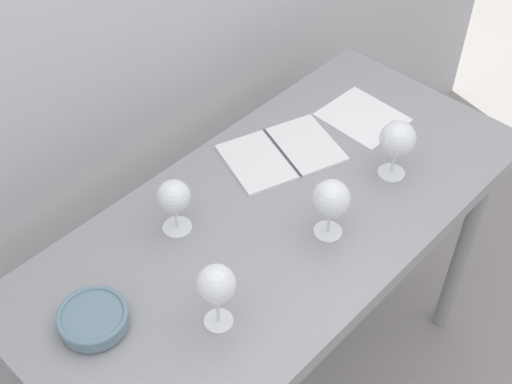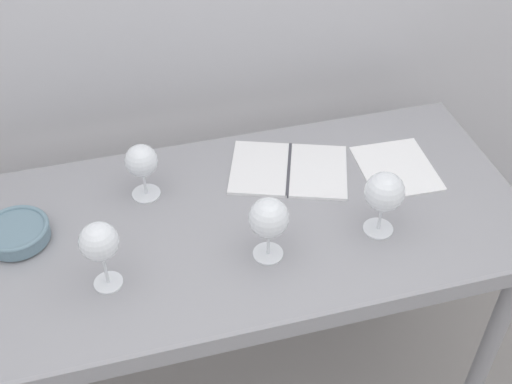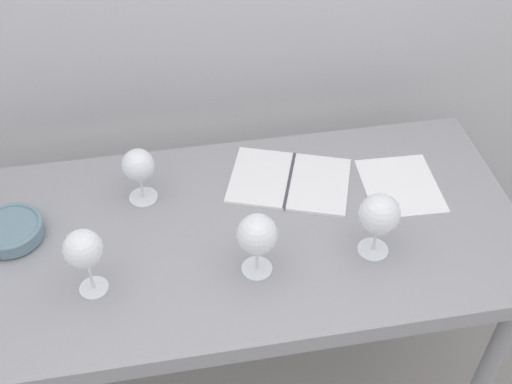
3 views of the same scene
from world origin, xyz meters
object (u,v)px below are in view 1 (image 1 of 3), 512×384
(wine_glass_near_right, at_px, (398,140))
(open_notebook, at_px, (282,153))
(wine_glass_far_left, at_px, (174,198))
(tasting_bowl, at_px, (93,319))
(wine_glass_near_center, at_px, (331,200))
(wine_glass_near_left, at_px, (216,286))
(tasting_sheet_upper, at_px, (363,117))

(wine_glass_near_right, xyz_separation_m, open_notebook, (-0.14, 0.26, -0.11))
(wine_glass_far_left, relative_size, tasting_bowl, 0.98)
(wine_glass_near_center, bearing_deg, wine_glass_near_right, 1.83)
(wine_glass_near_left, height_order, open_notebook, wine_glass_near_left)
(wine_glass_far_left, bearing_deg, open_notebook, -0.95)
(wine_glass_near_right, height_order, wine_glass_near_left, wine_glass_near_left)
(wine_glass_far_left, xyz_separation_m, tasting_sheet_upper, (0.65, -0.07, -0.10))
(tasting_sheet_upper, bearing_deg, wine_glass_far_left, 176.26)
(wine_glass_near_center, bearing_deg, wine_glass_near_left, 178.68)
(wine_glass_near_center, relative_size, wine_glass_near_left, 0.93)
(wine_glass_near_center, height_order, tasting_bowl, wine_glass_near_center)
(wine_glass_far_left, distance_m, wine_glass_near_left, 0.29)
(wine_glass_near_right, bearing_deg, wine_glass_near_left, -179.96)
(tasting_sheet_upper, bearing_deg, wine_glass_near_center, -151.00)
(wine_glass_far_left, bearing_deg, wine_glass_near_center, -48.83)
(wine_glass_near_center, distance_m, tasting_sheet_upper, 0.47)
(wine_glass_far_left, bearing_deg, tasting_bowl, -165.30)
(wine_glass_far_left, height_order, tasting_sheet_upper, wine_glass_far_left)
(wine_glass_near_left, xyz_separation_m, open_notebook, (0.50, 0.26, -0.12))
(wine_glass_near_right, height_order, tasting_bowl, wine_glass_near_right)
(wine_glass_near_right, xyz_separation_m, tasting_sheet_upper, (0.14, 0.20, -0.11))
(tasting_bowl, bearing_deg, wine_glass_near_center, -19.41)
(tasting_bowl, bearing_deg, wine_glass_far_left, 14.70)
(wine_glass_near_right, xyz_separation_m, tasting_bowl, (-0.83, 0.19, -0.09))
(open_notebook, bearing_deg, tasting_sheet_upper, 6.67)
(wine_glass_near_center, relative_size, wine_glass_far_left, 1.08)
(tasting_sheet_upper, distance_m, tasting_bowl, 0.96)
(wine_glass_near_center, height_order, wine_glass_near_left, wine_glass_near_left)
(wine_glass_far_left, relative_size, wine_glass_near_left, 0.86)
(tasting_bowl, bearing_deg, wine_glass_near_left, -44.48)
(open_notebook, bearing_deg, tasting_bowl, -153.98)
(wine_glass_near_center, relative_size, tasting_bowl, 1.06)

